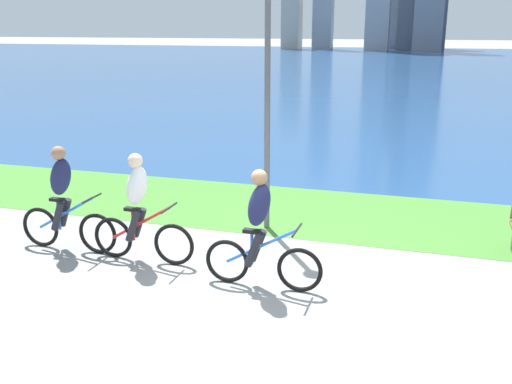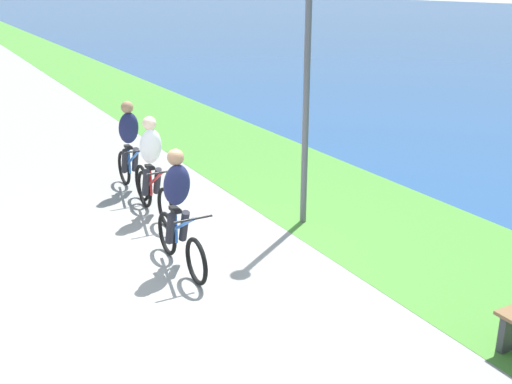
% 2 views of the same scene
% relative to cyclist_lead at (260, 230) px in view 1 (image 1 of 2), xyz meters
% --- Properties ---
extents(ground_plane, '(300.00, 300.00, 0.00)m').
position_rel_cyclist_lead_xyz_m(ground_plane, '(-0.03, -0.05, -0.83)').
color(ground_plane, gray).
extents(grass_strip_bayside, '(120.00, 3.12, 0.01)m').
position_rel_cyclist_lead_xyz_m(grass_strip_bayside, '(-0.03, 3.51, -0.83)').
color(grass_strip_bayside, '#478433').
rests_on(grass_strip_bayside, ground).
extents(bay_water_surface, '(300.00, 87.13, 0.00)m').
position_rel_cyclist_lead_xyz_m(bay_water_surface, '(-0.03, 48.63, -0.83)').
color(bay_water_surface, navy).
rests_on(bay_water_surface, ground).
extents(cyclist_lead, '(1.67, 0.52, 1.67)m').
position_rel_cyclist_lead_xyz_m(cyclist_lead, '(0.00, 0.00, 0.00)').
color(cyclist_lead, black).
rests_on(cyclist_lead, ground).
extents(cyclist_trailing, '(1.68, 0.52, 1.69)m').
position_rel_cyclist_lead_xyz_m(cyclist_trailing, '(-2.01, 0.35, 0.00)').
color(cyclist_trailing, black).
rests_on(cyclist_trailing, ground).
extents(cyclist_distant_rear, '(1.72, 0.52, 1.70)m').
position_rel_cyclist_lead_xyz_m(cyclist_distant_rear, '(-3.37, 0.42, 0.01)').
color(cyclist_distant_rear, black).
rests_on(cyclist_distant_rear, ground).
extents(lamppost_tall, '(0.28, 0.28, 4.16)m').
position_rel_cyclist_lead_xyz_m(lamppost_tall, '(-0.58, 2.38, 1.86)').
color(lamppost_tall, '#595960').
rests_on(lamppost_tall, ground).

